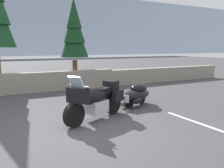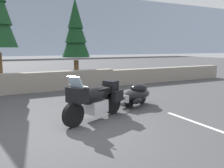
# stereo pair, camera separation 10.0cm
# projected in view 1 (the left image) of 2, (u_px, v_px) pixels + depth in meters

# --- Properties ---
(ground_plane) EXTENTS (80.00, 80.00, 0.00)m
(ground_plane) POSITION_uv_depth(u_px,v_px,m) (78.00, 132.00, 5.87)
(ground_plane) COLOR #424244
(stone_guard_wall) EXTENTS (24.00, 0.54, 0.92)m
(stone_guard_wall) POSITION_uv_depth(u_px,v_px,m) (45.00, 82.00, 11.26)
(stone_guard_wall) COLOR gray
(stone_guard_wall) RESTS_ON ground
(touring_motorcycle) EXTENTS (2.16, 1.30, 1.33)m
(touring_motorcycle) POSITION_uv_depth(u_px,v_px,m) (95.00, 99.00, 6.75)
(touring_motorcycle) COLOR black
(touring_motorcycle) RESTS_ON ground
(car_shaped_trailer) EXTENTS (2.15, 1.25, 0.76)m
(car_shaped_trailer) POSITION_uv_depth(u_px,v_px,m) (136.00, 94.00, 8.51)
(car_shaped_trailer) COLOR black
(car_shaped_trailer) RESTS_ON ground
(pine_tree_secondary) EXTENTS (1.53, 1.53, 4.68)m
(pine_tree_secondary) POSITION_uv_depth(u_px,v_px,m) (74.00, 31.00, 12.93)
(pine_tree_secondary) COLOR brown
(pine_tree_secondary) RESTS_ON ground
(parking_stripe_marker) EXTENTS (0.12, 3.60, 0.01)m
(parking_stripe_marker) POSITION_uv_depth(u_px,v_px,m) (217.00, 129.00, 6.03)
(parking_stripe_marker) COLOR silver
(parking_stripe_marker) RESTS_ON ground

